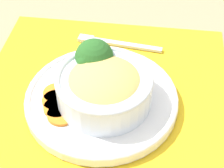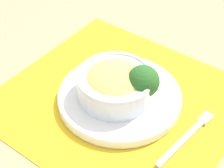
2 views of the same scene
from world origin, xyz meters
The scene contains 10 objects.
ground_plane centered at (0.00, 0.00, 0.00)m, with size 4.00×4.00×0.00m, color tan.
placemat centered at (0.00, 0.00, 0.00)m, with size 0.56×0.53×0.00m.
plate centered at (0.00, 0.00, 0.02)m, with size 0.28×0.28×0.02m.
bowl centered at (-0.01, -0.01, 0.05)m, with size 0.17×0.17×0.07m.
broccoli_floret centered at (0.04, 0.02, 0.07)m, with size 0.07×0.07×0.09m.
carrot_slice_near centered at (-0.01, 0.08, 0.02)m, with size 0.05×0.05×0.01m.
carrot_slice_middle centered at (-0.03, 0.07, 0.02)m, with size 0.05×0.05×0.01m.
carrot_slice_far centered at (-0.05, 0.07, 0.02)m, with size 0.05×0.05×0.01m.
carrot_slice_extra centered at (-0.06, 0.05, 0.02)m, with size 0.05×0.05×0.01m.
fork centered at (0.17, 0.03, 0.01)m, with size 0.02×0.18×0.01m.
Camera 2 is at (0.40, -0.44, 0.60)m, focal length 60.00 mm.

